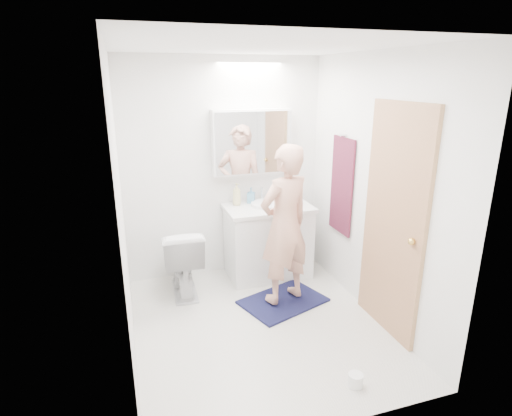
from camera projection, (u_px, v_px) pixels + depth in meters
name	position (u px, v px, depth m)	size (l,w,h in m)	color
floor	(259.00, 325.00, 3.84)	(2.50, 2.50, 0.00)	silver
ceiling	(260.00, 46.00, 3.12)	(2.50, 2.50, 0.00)	white
wall_back	(224.00, 169.00, 4.61)	(2.50, 2.50, 0.00)	white
wall_front	(329.00, 260.00, 2.34)	(2.50, 2.50, 0.00)	white
wall_left	(121.00, 213.00, 3.16)	(2.50, 2.50, 0.00)	white
wall_right	(374.00, 190.00, 3.80)	(2.50, 2.50, 0.00)	white
vanity_cabinet	(268.00, 242.00, 4.72)	(0.90, 0.55, 0.78)	silver
countertop	(268.00, 208.00, 4.60)	(0.95, 0.58, 0.04)	silver
sink_basin	(267.00, 204.00, 4.61)	(0.36, 0.36, 0.03)	white
faucet	(262.00, 194.00, 4.77)	(0.02, 0.02, 0.16)	silver
medicine_cabinet	(252.00, 142.00, 4.54)	(0.88, 0.14, 0.70)	white
mirror_panel	(254.00, 143.00, 4.47)	(0.84, 0.01, 0.66)	silver
toilet	(182.00, 260.00, 4.34)	(0.41, 0.71, 0.73)	white
bath_rug	(283.00, 301.00, 4.23)	(0.80, 0.55, 0.02)	#12183A
person	(285.00, 225.00, 3.98)	(0.57, 0.37, 1.56)	tan
door	(393.00, 223.00, 3.54)	(0.04, 0.80, 2.00)	tan
door_knob	(412.00, 242.00, 3.27)	(0.06, 0.06, 0.06)	gold
towel	(342.00, 186.00, 4.32)	(0.02, 0.42, 1.00)	#13163B
towel_hook	(344.00, 135.00, 4.16)	(0.02, 0.02, 0.07)	silver
soap_bottle_a	(237.00, 194.00, 4.60)	(0.09, 0.10, 0.25)	#CDC385
soap_bottle_b	(251.00, 195.00, 4.69)	(0.08, 0.08, 0.18)	#528CAF
toothbrush_cup	(279.00, 197.00, 4.78)	(0.09, 0.09, 0.08)	#4474CC
toilet_paper_roll	(356.00, 380.00, 3.07)	(0.11, 0.11, 0.10)	white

